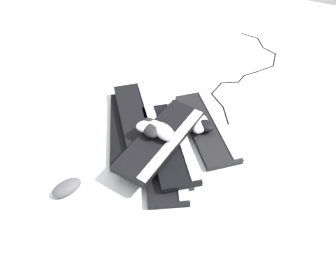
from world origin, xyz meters
TOP-DOWN VIEW (x-y plane):
  - ground_plane at (0.00, 0.00)m, footprint 3.20×3.20m
  - keyboard_0 at (0.15, 0.02)m, footprint 0.36×0.45m
  - keyboard_1 at (-0.06, 0.11)m, footprint 0.35×0.46m
  - keyboard_2 at (-0.15, -0.12)m, footprint 0.40×0.43m
  - keyboard_3 at (0.13, -0.03)m, footprint 0.39×0.44m
  - keyboard_4 at (-0.05, 0.05)m, footprint 0.39×0.44m
  - keyboard_5 at (-0.03, 0.07)m, footprint 0.21×0.46m
  - mouse_0 at (0.20, 0.39)m, footprint 0.11×0.13m
  - mouse_1 at (-0.14, -0.09)m, footprint 0.11×0.07m
  - mouse_2 at (0.03, 0.06)m, footprint 0.13×0.10m
  - mouse_3 at (0.02, 0.07)m, footprint 0.12×0.13m
  - mouse_4 at (-0.13, -0.09)m, footprint 0.08×0.12m
  - mouse_5 at (-0.03, 0.06)m, footprint 0.13×0.11m
  - cable_0 at (-0.19, -0.61)m, footprint 0.25×0.79m

SIDE VIEW (x-z plane):
  - ground_plane at x=0.00m, z-range 0.00..0.00m
  - cable_0 at x=-0.19m, z-range 0.00..0.01m
  - keyboard_0 at x=0.15m, z-range 0.00..0.03m
  - keyboard_1 at x=-0.06m, z-range 0.00..0.03m
  - keyboard_2 at x=-0.15m, z-range 0.00..0.03m
  - mouse_0 at x=0.20m, z-range 0.00..0.04m
  - keyboard_3 at x=0.13m, z-range 0.03..0.06m
  - keyboard_4 at x=-0.05m, z-range 0.03..0.06m
  - mouse_1 at x=-0.14m, z-range 0.03..0.07m
  - mouse_4 at x=-0.13m, z-range 0.03..0.07m
  - keyboard_5 at x=-0.03m, z-range 0.06..0.09m
  - mouse_2 at x=0.03m, z-range 0.09..0.13m
  - mouse_3 at x=0.02m, z-range 0.09..0.13m
  - mouse_5 at x=-0.03m, z-range 0.09..0.13m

